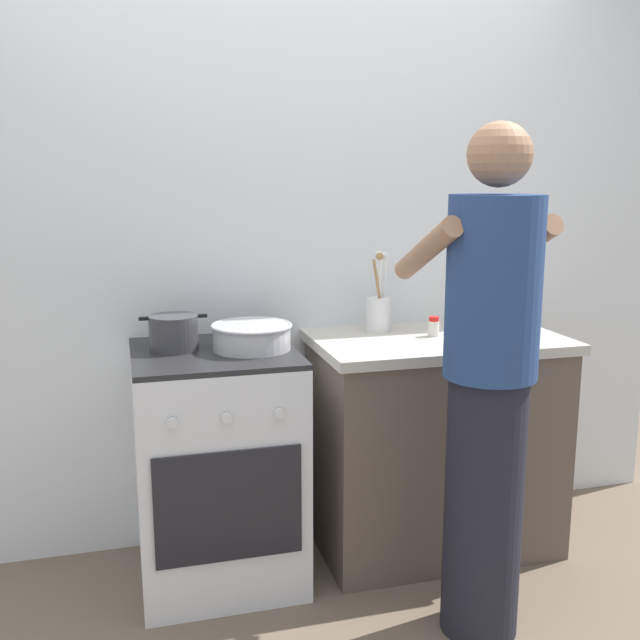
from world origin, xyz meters
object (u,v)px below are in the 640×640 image
(pot, at_px, (174,333))
(oil_bottle, at_px, (490,311))
(spice_bottle, at_px, (434,327))
(person, at_px, (488,388))
(mixing_bowl, at_px, (252,335))
(utensil_crock, at_px, (378,310))
(stove_range, at_px, (217,465))

(pot, distance_m, oil_bottle, 1.28)
(spice_bottle, bearing_deg, pot, 177.97)
(oil_bottle, height_order, person, person)
(mixing_bowl, height_order, person, person)
(utensil_crock, distance_m, spice_bottle, 0.24)
(stove_range, bearing_deg, pot, 160.02)
(pot, height_order, utensil_crock, utensil_crock)
(pot, bearing_deg, mixing_bowl, -13.11)
(pot, relative_size, mixing_bowl, 0.82)
(pot, relative_size, oil_bottle, 1.11)
(utensil_crock, xyz_separation_m, person, (0.11, -0.75, -0.13))
(stove_range, bearing_deg, mixing_bowl, -5.84)
(spice_bottle, xyz_separation_m, oil_bottle, (0.25, 0.00, 0.05))
(pot, relative_size, spice_bottle, 3.09)
(oil_bottle, relative_size, person, 0.13)
(spice_bottle, height_order, person, person)
(pot, bearing_deg, stove_range, -19.98)
(pot, bearing_deg, utensil_crock, 7.55)
(stove_range, xyz_separation_m, utensil_crock, (0.70, 0.16, 0.54))
(oil_bottle, distance_m, person, 0.70)
(spice_bottle, bearing_deg, stove_range, -179.06)
(mixing_bowl, bearing_deg, oil_bottle, 1.76)
(utensil_crock, relative_size, person, 0.20)
(spice_bottle, bearing_deg, utensil_crock, 141.26)
(pot, bearing_deg, person, -33.69)
(utensil_crock, bearing_deg, pot, -172.45)
(mixing_bowl, distance_m, oil_bottle, 1.00)
(pot, distance_m, person, 1.15)
(mixing_bowl, relative_size, person, 0.18)
(oil_bottle, bearing_deg, pot, 178.45)
(stove_range, distance_m, mixing_bowl, 0.52)
(stove_range, height_order, spice_bottle, spice_bottle)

